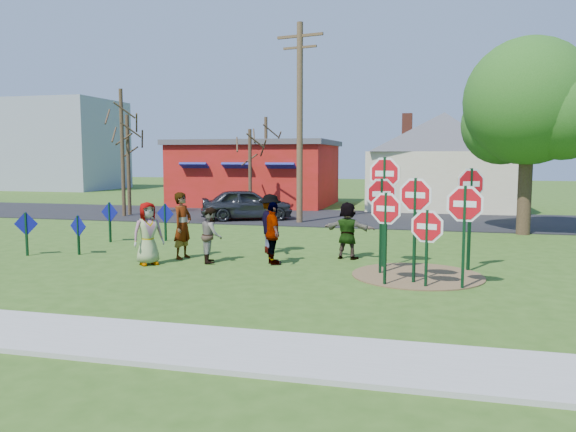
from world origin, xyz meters
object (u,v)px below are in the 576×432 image
object	(u,v)px
suv	(247,204)
leafy_tree	(532,108)
stop_sign_a	(386,217)
utility_pole	(300,119)
stop_sign_c	(415,206)
person_a	(148,233)
stop_sign_d	(470,193)
stop_sign_b	(385,184)
person_b	(183,226)

from	to	relation	value
suv	leafy_tree	world-z (taller)	leafy_tree
stop_sign_a	utility_pole	distance (m)	12.60
stop_sign_c	person_a	world-z (taller)	stop_sign_c
stop_sign_d	stop_sign_b	bearing A→B (deg)	150.17
person_a	stop_sign_c	bearing A→B (deg)	-50.64
person_b	utility_pole	distance (m)	10.06
leafy_tree	person_b	bearing A→B (deg)	-143.30
person_a	person_b	distance (m)	1.22
stop_sign_a	person_a	bearing A→B (deg)	-169.66
person_a	leafy_tree	size ratio (longest dim) A/B	0.23
stop_sign_c	stop_sign_d	distance (m)	2.21
person_a	leafy_tree	distance (m)	14.62
stop_sign_d	person_a	world-z (taller)	stop_sign_d
person_b	suv	size ratio (longest dim) A/B	0.46
stop_sign_b	person_b	xyz separation A→B (m)	(-5.71, -0.02, -1.26)
stop_sign_a	leafy_tree	distance (m)	11.28
suv	utility_pole	size ratio (longest dim) A/B	0.48
stop_sign_c	person_b	size ratio (longest dim) A/B	1.35
stop_sign_b	stop_sign_d	distance (m)	2.15
stop_sign_c	person_b	bearing A→B (deg)	-174.36
leafy_tree	stop_sign_b	bearing A→B (deg)	-121.39
person_a	suv	size ratio (longest dim) A/B	0.41
utility_pole	person_b	bearing A→B (deg)	-98.09
stop_sign_b	stop_sign_d	xyz separation A→B (m)	(2.14, 0.06, -0.21)
stop_sign_a	stop_sign_d	distance (m)	2.92
utility_pole	suv	bearing A→B (deg)	170.52
stop_sign_b	leafy_tree	distance (m)	9.43
stop_sign_a	utility_pole	xyz separation A→B (m)	(-4.58, 11.35, 3.00)
stop_sign_a	suv	distance (m)	13.82
stop_sign_c	suv	world-z (taller)	stop_sign_c
person_a	utility_pole	world-z (taller)	utility_pole
stop_sign_b	suv	xyz separation A→B (m)	(-6.98, 9.72, -1.46)
stop_sign_b	stop_sign_c	world-z (taller)	stop_sign_b
stop_sign_b	person_b	world-z (taller)	stop_sign_b
stop_sign_d	person_b	distance (m)	7.92
stop_sign_b	suv	world-z (taller)	stop_sign_b
suv	stop_sign_d	bearing A→B (deg)	-160.13
stop_sign_b	utility_pole	distance (m)	10.53
stop_sign_d	person_a	bearing A→B (deg)	156.66
stop_sign_a	suv	size ratio (longest dim) A/B	0.54
stop_sign_c	suv	bearing A→B (deg)	144.40
person_a	suv	distance (m)	10.87
stop_sign_b	stop_sign_d	size ratio (longest dim) A/B	1.10
person_b	utility_pole	xyz separation A→B (m)	(1.32, 9.31, 3.60)
person_a	suv	xyz separation A→B (m)	(-0.76, 10.84, -0.10)
stop_sign_b	leafy_tree	xyz separation A→B (m)	(4.74, 7.77, 2.49)
stop_sign_a	utility_pole	bearing A→B (deg)	130.67
stop_sign_a	stop_sign_c	size ratio (longest dim) A/B	0.87
stop_sign_d	person_b	bearing A→B (deg)	149.19
stop_sign_b	stop_sign_c	distance (m)	1.94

